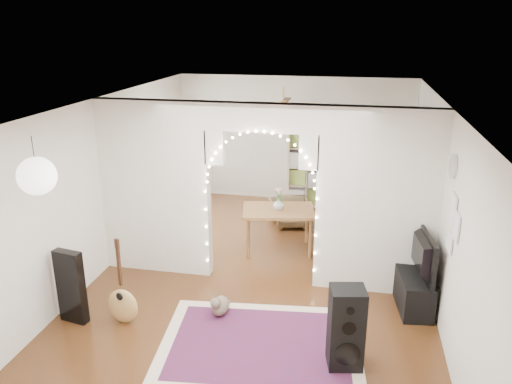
% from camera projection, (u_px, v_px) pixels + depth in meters
% --- Properties ---
extents(floor, '(7.50, 7.50, 0.00)m').
position_uv_depth(floor, '(261.00, 278.00, 7.72)').
color(floor, black).
rests_on(floor, ground).
extents(ceiling, '(5.00, 7.50, 0.02)m').
position_uv_depth(ceiling, '(262.00, 103.00, 6.86)').
color(ceiling, white).
rests_on(ceiling, wall_back).
extents(wall_back, '(5.00, 0.02, 2.70)m').
position_uv_depth(wall_back, '(294.00, 140.00, 10.77)').
color(wall_back, silver).
rests_on(wall_back, floor).
extents(wall_front, '(5.00, 0.02, 2.70)m').
position_uv_depth(wall_front, '(170.00, 353.00, 3.81)').
color(wall_front, silver).
rests_on(wall_front, floor).
extents(wall_left, '(0.02, 7.50, 2.70)m').
position_uv_depth(wall_left, '(104.00, 185.00, 7.76)').
color(wall_left, silver).
rests_on(wall_left, floor).
extents(wall_right, '(0.02, 7.50, 2.70)m').
position_uv_depth(wall_right, '(441.00, 207.00, 6.82)').
color(wall_right, silver).
rests_on(wall_right, floor).
extents(divider_wall, '(5.00, 0.20, 2.70)m').
position_uv_depth(divider_wall, '(262.00, 191.00, 7.27)').
color(divider_wall, silver).
rests_on(divider_wall, floor).
extents(fairy_lights, '(1.64, 0.04, 1.60)m').
position_uv_depth(fairy_lights, '(260.00, 185.00, 7.11)').
color(fairy_lights, '#FFEABF').
rests_on(fairy_lights, divider_wall).
extents(window, '(0.04, 1.20, 1.40)m').
position_uv_depth(window, '(151.00, 149.00, 9.38)').
color(window, white).
rests_on(window, wall_left).
extents(wall_clock, '(0.03, 0.31, 0.31)m').
position_uv_depth(wall_clock, '(454.00, 166.00, 6.03)').
color(wall_clock, white).
rests_on(wall_clock, wall_right).
extents(picture_frames, '(0.02, 0.50, 0.70)m').
position_uv_depth(picture_frames, '(453.00, 225.00, 5.85)').
color(picture_frames, white).
rests_on(picture_frames, wall_right).
extents(paper_lantern, '(0.40, 0.40, 0.40)m').
position_uv_depth(paper_lantern, '(37.00, 176.00, 5.13)').
color(paper_lantern, white).
rests_on(paper_lantern, ceiling).
extents(ceiling_fan, '(1.10, 1.10, 0.30)m').
position_uv_depth(ceiling_fan, '(283.00, 103.00, 8.81)').
color(ceiling_fan, gold).
rests_on(ceiling_fan, ceiling).
extents(area_rug, '(2.62, 2.07, 0.02)m').
position_uv_depth(area_rug, '(260.00, 344.00, 6.11)').
color(area_rug, maroon).
rests_on(area_rug, floor).
extents(guitar_case, '(0.40, 0.20, 1.01)m').
position_uv_depth(guitar_case, '(71.00, 287.00, 6.46)').
color(guitar_case, black).
rests_on(guitar_case, floor).
extents(acoustic_guitar, '(0.43, 0.28, 1.01)m').
position_uv_depth(acoustic_guitar, '(122.00, 293.00, 6.43)').
color(acoustic_guitar, '#B08546').
rests_on(acoustic_guitar, floor).
extents(tabby_cat, '(0.28, 0.52, 0.34)m').
position_uv_depth(tabby_cat, '(220.00, 305.00, 6.71)').
color(tabby_cat, brown).
rests_on(tabby_cat, floor).
extents(floor_speaker, '(0.44, 0.40, 0.99)m').
position_uv_depth(floor_speaker, '(346.00, 328.00, 5.59)').
color(floor_speaker, black).
rests_on(floor_speaker, floor).
extents(media_console, '(0.51, 1.04, 0.50)m').
position_uv_depth(media_console, '(412.00, 289.00, 6.90)').
color(media_console, black).
rests_on(media_console, floor).
extents(tv, '(0.27, 1.08, 0.62)m').
position_uv_depth(tv, '(416.00, 252.00, 6.72)').
color(tv, black).
rests_on(tv, media_console).
extents(bookcase, '(1.70, 0.79, 1.69)m').
position_uv_depth(bookcase, '(327.00, 167.00, 10.56)').
color(bookcase, beige).
rests_on(bookcase, floor).
extents(dining_table, '(1.33, 1.01, 0.76)m').
position_uv_depth(dining_table, '(278.00, 213.00, 8.46)').
color(dining_table, brown).
rests_on(dining_table, floor).
extents(flower_vase, '(0.21, 0.21, 0.19)m').
position_uv_depth(flower_vase, '(278.00, 204.00, 8.40)').
color(flower_vase, silver).
rests_on(flower_vase, dining_table).
extents(dining_chair_left, '(0.69, 0.71, 0.55)m').
position_uv_depth(dining_chair_left, '(292.00, 212.00, 9.64)').
color(dining_chair_left, brown).
rests_on(dining_chair_left, floor).
extents(dining_chair_right, '(0.60, 0.60, 0.42)m').
position_uv_depth(dining_chair_right, '(281.00, 209.00, 9.97)').
color(dining_chair_right, brown).
rests_on(dining_chair_right, floor).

